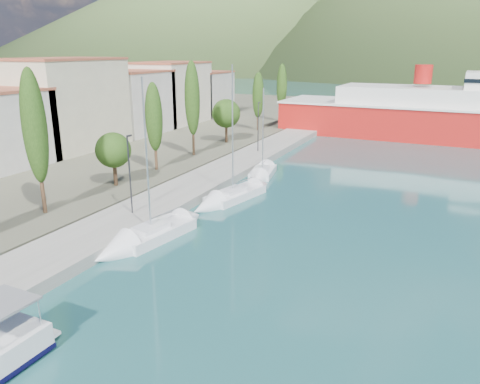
% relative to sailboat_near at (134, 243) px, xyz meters
% --- Properties ---
extents(ground, '(1400.00, 1400.00, 0.00)m').
position_rel_sailboat_near_xyz_m(ground, '(5.92, 110.45, -0.33)').
color(ground, '#235759').
extents(quay, '(5.00, 88.00, 0.80)m').
position_rel_sailboat_near_xyz_m(quay, '(-3.08, 16.45, 0.07)').
color(quay, gray).
rests_on(quay, ground).
extents(land_strip, '(70.00, 148.00, 0.70)m').
position_rel_sailboat_near_xyz_m(land_strip, '(-41.08, 26.45, 0.02)').
color(land_strip, '#565644').
rests_on(land_strip, ground).
extents(town_buildings, '(9.20, 69.20, 11.30)m').
position_rel_sailboat_near_xyz_m(town_buildings, '(-26.08, 27.36, 5.24)').
color(town_buildings, beige).
rests_on(town_buildings, land_strip).
extents(tree_row, '(3.86, 65.88, 11.11)m').
position_rel_sailboat_near_xyz_m(tree_row, '(-9.48, 22.48, 5.62)').
color(tree_row, '#47301E').
rests_on(tree_row, land_strip).
extents(lamp_posts, '(0.15, 48.79, 6.06)m').
position_rel_sailboat_near_xyz_m(lamp_posts, '(-3.08, 4.79, 3.75)').
color(lamp_posts, '#2D2D33').
rests_on(lamp_posts, quay).
extents(sailboat_near, '(3.87, 8.87, 12.32)m').
position_rel_sailboat_near_xyz_m(sailboat_near, '(0.00, 0.00, 0.00)').
color(sailboat_near, silver).
rests_on(sailboat_near, ground).
extents(sailboat_mid, '(4.13, 9.11, 12.70)m').
position_rel_sailboat_near_xyz_m(sailboat_mid, '(1.14, 10.78, -0.02)').
color(sailboat_mid, silver).
rests_on(sailboat_mid, ground).
extents(sailboat_far, '(3.47, 7.15, 10.08)m').
position_rel_sailboat_near_xyz_m(sailboat_far, '(1.07, 19.87, -0.04)').
color(sailboat_far, silver).
rests_on(sailboat_far, ground).
extents(ferry, '(57.69, 13.46, 11.40)m').
position_rel_sailboat_near_xyz_m(ferry, '(21.81, 52.60, 3.14)').
color(ferry, '#B41713').
rests_on(ferry, ground).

